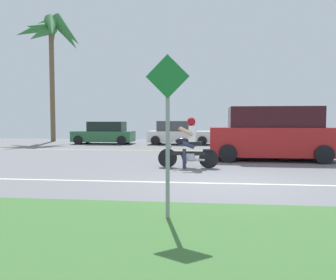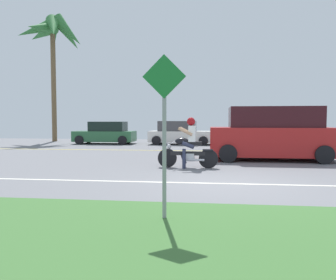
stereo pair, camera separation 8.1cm
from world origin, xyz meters
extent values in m
cube|color=slate|center=(0.00, 3.00, -0.02)|extent=(56.00, 30.00, 0.04)
cube|color=#3D6B33|center=(0.00, -4.10, 0.03)|extent=(56.00, 3.80, 0.06)
cube|color=silver|center=(0.00, -0.08, 0.00)|extent=(50.40, 0.12, 0.01)
cube|color=yellow|center=(0.00, 8.29, 0.00)|extent=(50.40, 0.12, 0.01)
cylinder|color=black|center=(-1.83, 2.44, 0.30)|extent=(0.60, 0.11, 0.59)
cylinder|color=black|center=(-0.54, 2.39, 0.30)|extent=(0.60, 0.11, 0.59)
cylinder|color=#B7BAC1|center=(-1.73, 2.43, 0.54)|extent=(0.27, 0.06, 0.52)
cube|color=black|center=(-1.18, 2.41, 0.46)|extent=(1.09, 0.14, 0.12)
cube|color=#B7BAC1|center=(-1.13, 2.41, 0.34)|extent=(0.32, 0.21, 0.24)
ellipsoid|color=black|center=(-1.36, 2.42, 0.83)|extent=(0.44, 0.24, 0.22)
cube|color=black|center=(-0.98, 2.41, 0.77)|extent=(0.48, 0.24, 0.10)
cube|color=black|center=(-0.56, 2.39, 0.56)|extent=(0.32, 0.17, 0.06)
cylinder|color=#B7BAC1|center=(-1.65, 2.43, 0.79)|extent=(0.06, 0.62, 0.04)
sphere|color=#B7BAC1|center=(-1.77, 2.44, 0.67)|extent=(0.14, 0.14, 0.14)
cylinder|color=#B7BAC1|center=(-0.91, 2.28, 0.27)|extent=(0.50, 0.09, 0.07)
cube|color=white|center=(-1.04, 2.41, 1.07)|extent=(0.23, 0.33, 0.50)
sphere|color=maroon|center=(-1.08, 2.41, 1.45)|extent=(0.26, 0.26, 0.26)
cylinder|color=#2D334C|center=(-1.16, 2.51, 0.72)|extent=(0.40, 0.14, 0.25)
cylinder|color=#2D334C|center=(-1.17, 2.31, 0.72)|extent=(0.40, 0.14, 0.25)
cylinder|color=#2D334C|center=(-1.29, 2.28, 0.30)|extent=(0.11, 0.11, 0.60)
cylinder|color=#2D334C|center=(-1.32, 2.54, 0.27)|extent=(0.21, 0.12, 0.34)
cylinder|color=tan|center=(-1.23, 2.61, 1.14)|extent=(0.45, 0.11, 0.28)
cylinder|color=tan|center=(-1.25, 2.22, 1.14)|extent=(0.45, 0.11, 0.28)
cube|color=#AD1E1E|center=(1.79, 4.84, 0.70)|extent=(4.51, 2.01, 1.05)
cube|color=#351116|center=(1.88, 4.84, 1.60)|extent=(3.25, 1.72, 0.76)
cylinder|color=black|center=(3.42, 5.78, 0.32)|extent=(0.64, 0.23, 0.64)
cylinder|color=black|center=(0.19, 5.84, 0.32)|extent=(0.64, 0.23, 0.64)
cylinder|color=black|center=(3.38, 3.85, 0.32)|extent=(0.64, 0.23, 0.64)
cylinder|color=black|center=(0.16, 3.91, 0.32)|extent=(0.64, 0.23, 0.64)
cube|color=#2D663D|center=(-7.09, 12.65, 0.48)|extent=(3.83, 1.66, 0.66)
cube|color=black|center=(-6.86, 12.65, 1.12)|extent=(2.23, 1.42, 0.61)
cylinder|color=black|center=(-5.70, 13.47, 0.28)|extent=(0.56, 0.18, 0.56)
cylinder|color=black|center=(-8.46, 13.48, 0.28)|extent=(0.56, 0.18, 0.56)
cylinder|color=black|center=(-5.71, 11.83, 0.28)|extent=(0.56, 0.18, 0.56)
cylinder|color=black|center=(-8.47, 11.84, 0.28)|extent=(0.56, 0.18, 0.56)
cube|color=white|center=(-2.16, 12.66, 0.49)|extent=(4.00, 1.81, 0.68)
cube|color=#444346|center=(-2.40, 12.67, 1.15)|extent=(2.34, 1.51, 0.63)
cylinder|color=black|center=(-3.61, 11.89, 0.28)|extent=(0.57, 0.20, 0.56)
cylinder|color=black|center=(-0.78, 11.78, 0.28)|extent=(0.57, 0.20, 0.56)
cylinder|color=black|center=(-3.55, 13.55, 0.28)|extent=(0.57, 0.20, 0.56)
cylinder|color=black|center=(-0.71, 13.44, 0.28)|extent=(0.57, 0.20, 0.56)
cube|color=#2D663D|center=(3.33, 11.80, 0.54)|extent=(4.15, 1.87, 0.76)
cube|color=black|center=(3.57, 11.81, 1.27)|extent=(2.44, 1.53, 0.70)
cylinder|color=black|center=(4.73, 12.69, 0.28)|extent=(0.57, 0.22, 0.56)
cylinder|color=black|center=(1.82, 12.50, 0.28)|extent=(0.57, 0.22, 0.56)
cylinder|color=black|center=(4.84, 11.10, 0.28)|extent=(0.57, 0.22, 0.56)
cylinder|color=black|center=(1.93, 10.90, 0.28)|extent=(0.57, 0.22, 0.56)
cylinder|color=brown|center=(-11.46, 14.71, 4.03)|extent=(0.34, 0.34, 8.06)
sphere|color=#337538|center=(-11.46, 14.71, 8.06)|extent=(0.88, 0.88, 0.88)
cone|color=#337538|center=(-10.34, 14.82, 7.78)|extent=(2.43, 1.12, 2.44)
cone|color=#337538|center=(-10.72, 15.55, 7.78)|extent=(2.19, 2.32, 2.49)
cone|color=#337538|center=(-11.92, 15.74, 7.78)|extent=(1.84, 2.64, 2.28)
cone|color=#337538|center=(-12.48, 15.18, 7.78)|extent=(2.76, 1.92, 1.41)
cone|color=#337538|center=(-12.43, 14.15, 7.78)|extent=(2.74, 2.09, 1.83)
cone|color=#337538|center=(-11.74, 13.62, 7.78)|extent=(1.52, 2.77, 1.40)
cone|color=#337538|center=(-10.94, 13.71, 7.78)|extent=(1.97, 2.68, 2.18)
cylinder|color=gray|center=(-1.21, -3.11, 0.93)|extent=(0.06, 0.06, 1.85)
cube|color=#19722D|center=(-1.21, -3.13, 2.09)|extent=(0.62, 0.03, 0.62)
camera|label=1|loc=(-0.70, -7.79, 1.47)|focal=35.09mm
camera|label=2|loc=(-0.61, -7.78, 1.47)|focal=35.09mm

